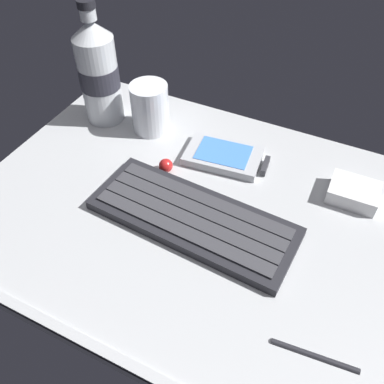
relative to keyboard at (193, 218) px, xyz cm
name	(u,v)px	position (x,y,z in cm)	size (l,w,h in cm)	color
ground_plane	(191,212)	(-1.34, 2.24, -1.79)	(64.00, 48.00, 2.80)	#B7BABC
keyboard	(193,218)	(0.00, 0.00, 0.00)	(29.65, 12.84, 1.70)	#232328
handheld_device	(227,157)	(-0.69, 13.99, -0.08)	(13.36, 8.90, 1.50)	#B7BABF
juice_cup	(150,110)	(-15.88, 16.00, 3.10)	(6.40, 6.40, 8.50)	silver
water_bottle	(98,72)	(-24.95, 15.28, 8.20)	(6.73, 6.73, 20.80)	silver
charger_block	(353,192)	(19.09, 14.30, 0.39)	(7.00, 5.60, 2.40)	white
trackball_mouse	(166,166)	(-8.34, 7.47, 0.29)	(2.20, 2.20, 2.20)	red
stylus_pen	(315,355)	(20.14, -11.28, -0.46)	(0.70, 0.70, 9.50)	#26262B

